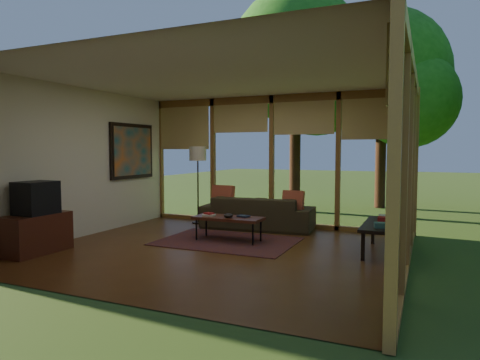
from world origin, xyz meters
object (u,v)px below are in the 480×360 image
at_px(floor_lamp, 198,158).
at_px(coffee_table, 228,219).
at_px(sofa, 258,213).
at_px(side_console, 384,226).
at_px(media_cabinet, 36,234).
at_px(television, 36,198).

bearing_deg(floor_lamp, coffee_table, -45.14).
xyz_separation_m(sofa, side_console, (2.52, -1.12, 0.09)).
bearing_deg(coffee_table, media_cabinet, -139.93).
xyz_separation_m(television, side_console, (4.85, 2.15, -0.44)).
bearing_deg(floor_lamp, television, -105.67).
bearing_deg(media_cabinet, side_console, 23.82).
bearing_deg(television, floor_lamp, 74.33).
distance_m(sofa, television, 4.05).
distance_m(sofa, coffee_table, 1.32).
relative_size(floor_lamp, coffee_table, 1.38).
bearing_deg(television, media_cabinet, 180.00).
bearing_deg(coffee_table, sofa, 88.72).
height_order(sofa, side_console, sofa).
height_order(television, coffee_table, television).
relative_size(sofa, television, 4.02).
bearing_deg(sofa, television, 49.33).
height_order(sofa, coffee_table, sofa).
relative_size(television, coffee_table, 0.46).
bearing_deg(media_cabinet, coffee_table, 40.07).
xyz_separation_m(floor_lamp, side_console, (3.92, -1.18, -1.00)).
height_order(media_cabinet, television, television).
xyz_separation_m(media_cabinet, side_console, (4.87, 2.15, 0.11)).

